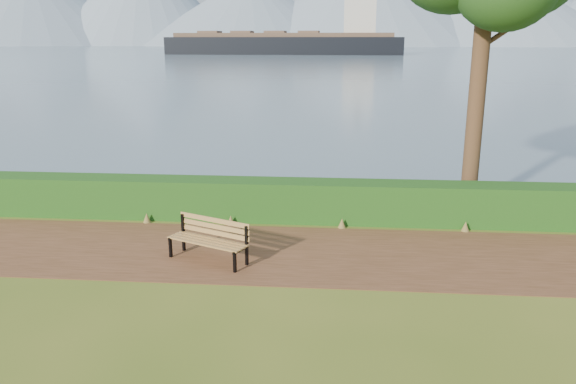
{
  "coord_description": "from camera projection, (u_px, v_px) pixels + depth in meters",
  "views": [
    {
      "loc": [
        1.4,
        -10.78,
        4.39
      ],
      "look_at": [
        0.37,
        1.2,
        1.1
      ],
      "focal_mm": 35.0,
      "sensor_mm": 36.0,
      "label": 1
    }
  ],
  "objects": [
    {
      "name": "mountains",
      "position": [
        323.0,
        5.0,
        395.35
      ],
      "size": [
        585.0,
        190.0,
        70.0
      ],
      "color": "gray",
      "rests_on": "ground"
    },
    {
      "name": "hedge",
      "position": [
        278.0,
        200.0,
        14.0
      ],
      "size": [
        32.0,
        0.85,
        1.0
      ],
      "primitive_type": "cube",
      "color": "#124112",
      "rests_on": "ground"
    },
    {
      "name": "bench",
      "position": [
        210.0,
        237.0,
        11.4
      ],
      "size": [
        1.77,
        1.17,
        0.87
      ],
      "rotation": [
        0.0,
        0.0,
        -0.43
      ],
      "color": "black",
      "rests_on": "ground"
    },
    {
      "name": "cargo_ship",
      "position": [
        292.0,
        44.0,
        162.47
      ],
      "size": [
        68.73,
        13.72,
        20.74
      ],
      "rotation": [
        0.0,
        0.0,
        -0.04
      ],
      "color": "black",
      "rests_on": "ground"
    },
    {
      "name": "water",
      "position": [
        334.0,
        49.0,
        261.53
      ],
      "size": [
        700.0,
        510.0,
        0.0
      ],
      "primitive_type": "cube",
      "color": "slate",
      "rests_on": "ground"
    },
    {
      "name": "path",
      "position": [
        267.0,
        252.0,
        11.92
      ],
      "size": [
        40.0,
        3.4,
        0.01
      ],
      "primitive_type": "cube",
      "color": "#4E311A",
      "rests_on": "ground"
    },
    {
      "name": "ground",
      "position": [
        265.0,
        258.0,
        11.64
      ],
      "size": [
        140.0,
        140.0,
        0.0
      ],
      "primitive_type": "plane",
      "color": "#495E1A",
      "rests_on": "ground"
    }
  ]
}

